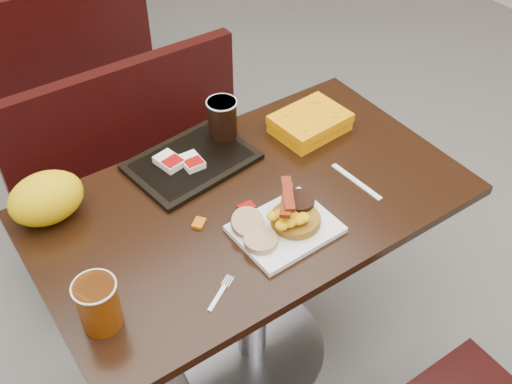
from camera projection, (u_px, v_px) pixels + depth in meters
floor at (252, 349)px, 2.21m from camera, size 6.00×7.00×0.01m
table_near at (251, 284)px, 1.95m from camera, size 1.20×0.70×0.75m
bench_near_n at (151, 170)px, 2.39m from camera, size 1.00×0.46×0.72m
bench_far_s at (42, 45)px, 3.11m from camera, size 1.00×0.46×0.72m
platter at (285, 229)px, 1.60m from camera, size 0.27×0.21×0.02m
pancake_stack at (296, 218)px, 1.60m from camera, size 0.16×0.16×0.03m
sausage_patty at (299, 201)px, 1.62m from camera, size 0.11×0.11×0.01m
scrambled_eggs at (288, 217)px, 1.55m from camera, size 0.10×0.10×0.04m
bacon_strips at (286, 199)px, 1.56m from camera, size 0.14×0.15×0.01m
muffin_bottom at (261, 241)px, 1.55m from camera, size 0.11×0.11×0.02m
muffin_top at (247, 222)px, 1.58m from camera, size 0.10×0.10×0.05m
coffee_cup_near at (99, 305)px, 1.35m from camera, size 0.10×0.10×0.13m
fork at (217, 298)px, 1.44m from camera, size 0.11×0.08×0.00m
knife at (356, 182)px, 1.75m from camera, size 0.03×0.19×0.00m
condiment_syrup at (199, 223)px, 1.62m from camera, size 0.05×0.05×0.01m
condiment_ketchup at (247, 207)px, 1.66m from camera, size 0.05×0.04×0.01m
tray at (192, 162)px, 1.80m from camera, size 0.38×0.30×0.02m
hashbrown_sleeve_left at (169, 161)px, 1.77m from camera, size 0.08×0.09×0.02m
hashbrown_sleeve_right at (192, 162)px, 1.78m from camera, size 0.06×0.08×0.02m
coffee_cup_far at (222, 118)px, 1.85m from camera, size 0.11×0.11×0.12m
clamshell at (310, 123)px, 1.91m from camera, size 0.24×0.18×0.06m
paper_bag at (46, 198)px, 1.60m from camera, size 0.24×0.22×0.14m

